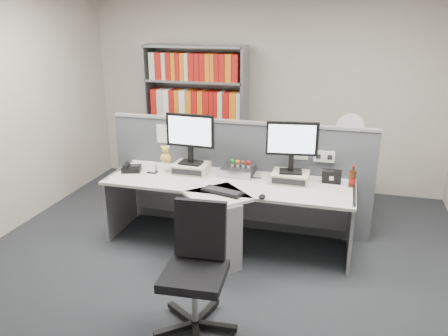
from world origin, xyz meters
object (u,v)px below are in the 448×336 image
(keyboard, at_px, (223,192))
(desk_phone, at_px, (131,168))
(office_chair, at_px, (197,265))
(desk, at_px, (223,212))
(filing_cabinet, at_px, (345,186))
(mouse, at_px, (262,197))
(monitor_right, at_px, (292,143))
(desk_calendar, at_px, (152,168))
(speaker, at_px, (332,177))
(desk_fan, at_px, (350,131))
(cola_bottle, at_px, (352,179))
(shelving_unit, at_px, (197,119))
(monitor_left, at_px, (190,135))
(desktop_pc, at_px, (238,171))

(keyboard, distance_m, desk_phone, 1.21)
(office_chair, bearing_deg, desk, 95.58)
(filing_cabinet, bearing_deg, mouse, -116.37)
(mouse, distance_m, office_chair, 1.08)
(monitor_right, bearing_deg, keyboard, -140.23)
(keyboard, height_order, desk_calendar, desk_calendar)
(speaker, height_order, office_chair, office_chair)
(desk_phone, height_order, desk_fan, desk_fan)
(cola_bottle, height_order, shelving_unit, shelving_unit)
(monitor_left, height_order, desk_fan, monitor_left)
(monitor_left, distance_m, speaker, 1.56)
(desk, relative_size, shelving_unit, 1.30)
(desk_phone, relative_size, filing_cabinet, 0.35)
(mouse, relative_size, desk_calendar, 0.79)
(desktop_pc, distance_m, office_chair, 1.62)
(desk_phone, xyz_separation_m, shelving_unit, (0.23, 1.61, 0.22))
(keyboard, distance_m, office_chair, 1.06)
(desk, height_order, shelving_unit, shelving_unit)
(desk, bearing_deg, speaker, 24.14)
(shelving_unit, bearing_deg, keyboard, -64.60)
(keyboard, xyz_separation_m, filing_cabinet, (1.17, 1.51, -0.38))
(desktop_pc, bearing_deg, desk_phone, -169.86)
(monitor_left, relative_size, cola_bottle, 2.43)
(desk_fan, bearing_deg, office_chair, -113.07)
(desk, relative_size, cola_bottle, 11.39)
(office_chair, bearing_deg, desk_fan, 66.93)
(desktop_pc, xyz_separation_m, mouse, (0.38, -0.60, -0.03))
(monitor_right, bearing_deg, speaker, 11.59)
(monitor_right, distance_m, speaker, 0.56)
(monitor_right, height_order, shelving_unit, shelving_unit)
(speaker, distance_m, desk_fan, 0.98)
(desk_phone, distance_m, office_chair, 1.88)
(desk_phone, relative_size, speaker, 1.26)
(shelving_unit, height_order, office_chair, shelving_unit)
(desk_phone, bearing_deg, monitor_right, 4.69)
(cola_bottle, bearing_deg, desk_fan, 93.04)
(desk_calendar, relative_size, speaker, 0.65)
(keyboard, bearing_deg, monitor_left, 135.31)
(keyboard, bearing_deg, filing_cabinet, 52.33)
(desk, distance_m, speaker, 1.19)
(mouse, distance_m, speaker, 0.87)
(desk, height_order, desk_calendar, desk_calendar)
(monitor_left, height_order, monitor_right, monitor_left)
(desktop_pc, xyz_separation_m, desk_calendar, (-0.93, -0.20, 0.01))
(cola_bottle, relative_size, filing_cabinet, 0.33)
(desk_phone, height_order, cola_bottle, cola_bottle)
(desk, height_order, office_chair, office_chair)
(keyboard, height_order, mouse, mouse)
(monitor_right, distance_m, desk_calendar, 1.56)
(keyboard, bearing_deg, monitor_right, 39.77)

